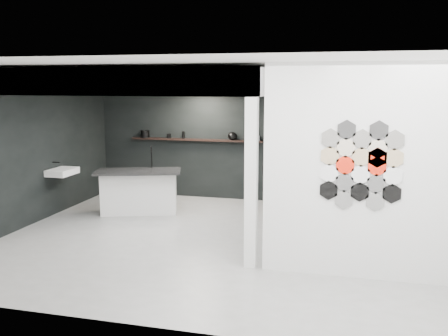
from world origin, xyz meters
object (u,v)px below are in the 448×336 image
stockpot (145,134)px  kettle (232,136)px  partition_panel (359,172)px  utensil_cup (169,136)px  bottle_dark (183,135)px  kitchen_island (139,191)px  glass_bowl (256,138)px  glass_vase (256,138)px  wall_basin (62,172)px

stockpot → kettle: 2.03m
partition_panel → utensil_cup: 5.61m
partition_panel → bottle_dark: partition_panel is taller
kitchen_island → glass_bowl: 2.73m
kitchen_island → stockpot: bearing=90.4°
glass_vase → kitchen_island: bearing=-142.3°
partition_panel → glass_bowl: 4.39m
partition_panel → wall_basin: 5.78m
glass_bowl → utensil_cup: 1.99m
kettle → utensil_cup: 1.46m
kettle → glass_bowl: 0.53m
bottle_dark → utensil_cup: bearing=180.0°
wall_basin → glass_bowl: glass_bowl is taller
partition_panel → stockpot: 6.03m
glass_vase → bottle_dark: size_ratio=0.78×
utensil_cup → wall_basin: bearing=-124.2°
wall_basin → glass_vase: bearing=31.3°
utensil_cup → bottle_dark: bearing=0.0°
wall_basin → glass_bowl: bearing=31.3°
wall_basin → partition_panel: bearing=-18.2°
stockpot → utensil_cup: stockpot is taller
bottle_dark → kettle: bearing=0.0°
kitchen_island → utensil_cup: (0.04, 1.57, 0.93)m
glass_bowl → bottle_dark: bearing=180.0°
kitchen_island → bottle_dark: bearing=58.0°
kitchen_island → utensil_cup: 1.82m
bottle_dark → stockpot: bearing=180.0°
partition_panel → glass_bowl: size_ratio=19.34×
kitchen_island → kettle: 2.38m
wall_basin → glass_vase: size_ratio=4.98×
glass_bowl → kettle: bearing=180.0°
glass_bowl → glass_vase: 0.01m
kettle → partition_panel: bearing=-51.9°
kettle → utensil_cup: size_ratio=2.03×
wall_basin → glass_vase: (3.39, 2.07, 0.53)m
bottle_dark → utensil_cup: size_ratio=1.55×
glass_vase → utensil_cup: bearing=180.0°
kettle → glass_vase: size_ratio=1.69×
wall_basin → stockpot: 2.29m
bottle_dark → utensil_cup: bottle_dark is taller
partition_panel → glass_vase: (-2.08, 3.87, -0.02)m
stockpot → utensil_cup: bearing=0.0°
glass_bowl → utensil_cup: bearing=180.0°
glass_bowl → glass_vase: size_ratio=1.20×
partition_panel → glass_vase: bearing=118.2°
bottle_dark → utensil_cup: 0.34m
kitchen_island → glass_vase: glass_vase is taller
wall_basin → kitchen_island: (1.36, 0.50, -0.41)m
partition_panel → kitchen_island: 4.80m
stockpot → glass_bowl: 2.56m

